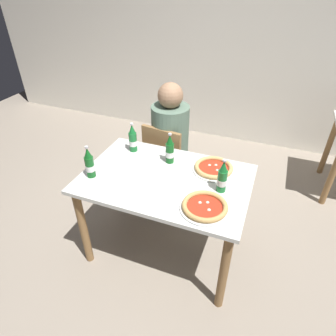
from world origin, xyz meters
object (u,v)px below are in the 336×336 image
Objects in this scene: beer_bottle_extra at (222,178)px; chair_behind_table at (167,159)px; beer_bottle_center at (133,139)px; beer_bottle_right at (90,164)px; napkin_with_cutlery at (114,161)px; pizza_margherita_near at (205,207)px; dining_table_main at (166,190)px; beer_bottle_left at (170,150)px; pizza_marinara_far at (214,168)px; diner_seated at (170,148)px.

chair_behind_table is at bearing 135.83° from beer_bottle_extra.
beer_bottle_center reaches higher than chair_behind_table.
beer_bottle_right reaches higher than chair_behind_table.
beer_bottle_extra is at bearing -3.11° from napkin_with_cutlery.
beer_bottle_center reaches higher than pizza_margherita_near.
pizza_margherita_near is at bearing -32.30° from dining_table_main.
pizza_marinara_far is at bearing 1.59° from beer_bottle_left.
beer_bottle_left and beer_bottle_right have the same top height.
beer_bottle_extra reaches higher than chair_behind_table.
pizza_marinara_far is (0.52, -0.45, 0.19)m from diner_seated.
pizza_margherita_near is (0.35, -0.22, 0.14)m from dining_table_main.
pizza_margherita_near is (0.58, -0.83, 0.29)m from chair_behind_table.
beer_bottle_right is at bearing 78.51° from chair_behind_table.
napkin_with_cutlery is at bearing -110.89° from diner_seated.
diner_seated reaches higher than napkin_with_cutlery.
chair_behind_table is 2.76× the size of pizza_marinara_far.
chair_behind_table is 3.44× the size of beer_bottle_extra.
pizza_marinara_far is (-0.05, 0.43, 0.00)m from pizza_margherita_near.
napkin_with_cutlery is at bearing -159.10° from beer_bottle_left.
diner_seated is at bearing 108.10° from dining_table_main.
diner_seated is 4.89× the size of beer_bottle_extra.
beer_bottle_center is at bearing 74.34° from chair_behind_table.
chair_behind_table reaches higher than pizza_marinara_far.
beer_bottle_right is (-0.46, -0.38, 0.00)m from beer_bottle_left.
beer_bottle_left is 1.00× the size of beer_bottle_extra.
dining_table_main is 4.86× the size of beer_bottle_left.
chair_behind_table is at bearing 113.91° from beer_bottle_left.
napkin_with_cutlery is (-0.41, -0.15, -0.10)m from beer_bottle_left.
diner_seated reaches higher than beer_bottle_right.
pizza_margherita_near is at bearing -32.89° from beer_bottle_center.
beer_bottle_extra is at bearing 0.05° from dining_table_main.
beer_bottle_center is at bearing 74.10° from beer_bottle_right.
beer_bottle_left is (-0.39, 0.42, 0.08)m from pizza_margherita_near.
beer_bottle_extra is (0.10, -0.21, 0.08)m from pizza_marinara_far.
pizza_marinara_far reaches higher than dining_table_main.
beer_bottle_right is (-0.86, 0.05, 0.08)m from pizza_margherita_near.
beer_bottle_center is at bearing 146.58° from dining_table_main.
diner_seated reaches higher than chair_behind_table.
napkin_with_cutlery is (-0.23, -0.61, 0.17)m from diner_seated.
pizza_margherita_near is at bearing -103.19° from beer_bottle_extra.
beer_bottle_left is 0.60m from beer_bottle_right.
beer_bottle_right is at bearing -160.79° from dining_table_main.
chair_behind_table is at bearing 124.70° from pizza_margherita_near.
napkin_with_cutlery is at bearing 76.10° from beer_bottle_right.
beer_bottle_center and beer_bottle_right have the same top height.
beer_bottle_center is (-0.34, 0.05, 0.00)m from beer_bottle_left.
chair_behind_table reaches higher than pizza_margherita_near.
beer_bottle_right is at bearing -154.31° from pizza_marinara_far.
beer_bottle_left and beer_bottle_center have the same top height.
chair_behind_table is 3.44× the size of beer_bottle_right.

